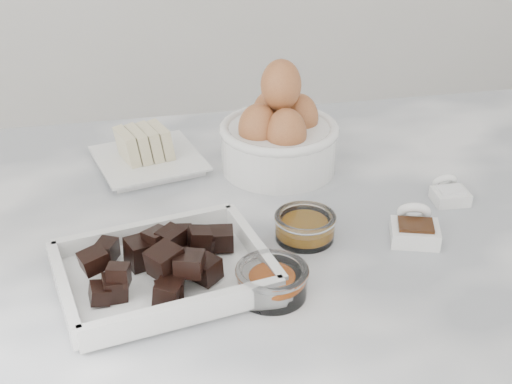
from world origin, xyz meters
TOP-DOWN VIEW (x-y plane):
  - marble_slab at (0.00, 0.00)m, footprint 1.20×0.80m
  - chocolate_dish at (-0.11, -0.09)m, footprint 0.27×0.22m
  - butter_plate at (-0.11, 0.21)m, footprint 0.18×0.18m
  - sugar_ramekin at (0.10, 0.16)m, footprint 0.08×0.08m
  - egg_bowl at (0.08, 0.17)m, footprint 0.18×0.18m
  - honey_bowl at (0.07, -0.03)m, footprint 0.08×0.08m
  - zest_bowl at (0.00, -0.14)m, footprint 0.08×0.08m
  - vanilla_spoon at (0.21, -0.06)m, footprint 0.07×0.09m
  - salt_spoon at (0.29, 0.03)m, footprint 0.05×0.06m

SIDE VIEW (x-z plane):
  - marble_slab at x=0.00m, z-range 0.90..0.94m
  - salt_spoon at x=0.29m, z-range 0.93..0.97m
  - vanilla_spoon at x=0.21m, z-range 0.93..0.98m
  - honey_bowl at x=0.07m, z-range 0.94..0.98m
  - zest_bowl at x=0.00m, z-range 0.94..0.98m
  - butter_plate at x=-0.11m, z-range 0.93..0.99m
  - chocolate_dish at x=-0.11m, z-range 0.93..1.00m
  - sugar_ramekin at x=0.10m, z-range 0.94..0.99m
  - egg_bowl at x=0.08m, z-range 0.91..1.08m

